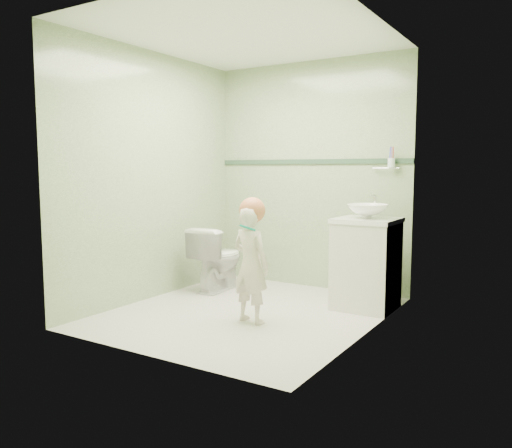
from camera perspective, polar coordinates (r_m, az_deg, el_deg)
The scene contains 12 objects.
ground at distance 4.63m, azimuth -0.99°, elevation -9.81°, with size 2.50×2.50×0.00m, color silver.
room_shell at distance 4.46m, azimuth -1.02°, elevation 5.20°, with size 2.50×2.54×2.40m.
trim_stripe at distance 5.54m, azimuth 5.97°, elevation 6.90°, with size 2.20×0.02×0.05m, color #304C38.
vanity at distance 4.80m, azimuth 12.12°, elevation -4.48°, with size 0.52×0.50×0.80m, color silver.
counter at distance 4.74m, azimuth 12.23°, elevation 0.39°, with size 0.54×0.52×0.04m, color white.
basin at distance 4.73m, azimuth 12.25°, elevation 1.41°, with size 0.37×0.37×0.13m, color white.
faucet at distance 4.90m, azimuth 13.00°, elevation 2.48°, with size 0.03×0.13×0.18m.
cup_holder at distance 5.16m, azimuth 14.72°, elevation 6.58°, with size 0.26×0.07×0.21m.
toilet at distance 5.43m, azimuth -4.27°, elevation -3.80°, with size 0.38×0.66×0.67m, color white.
toddler at distance 4.25m, azimuth -0.59°, elevation -4.54°, with size 0.35×0.23×0.97m, color beige.
hair_cap at distance 4.21m, azimuth -0.42°, elevation 1.53°, with size 0.22×0.22×0.22m, color #C26E44.
teal_toothbrush at distance 4.06m, azimuth -0.96°, elevation -0.35°, with size 0.11×0.14×0.08m.
Camera 1 is at (2.41, -3.75, 1.27)m, focal length 36.05 mm.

